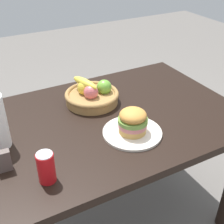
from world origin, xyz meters
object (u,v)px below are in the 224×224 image
napkin_holder (3,161)px  sandwich (133,121)px  soda_can (46,167)px  fruit_basket (92,95)px  plate (132,132)px

napkin_holder → sandwich: bearing=0.7°
soda_can → napkin_holder: soda_can is taller
fruit_basket → napkin_holder: (-0.53, -0.32, -0.00)m
sandwich → soda_can: 0.45m
sandwich → fruit_basket: 0.36m
soda_can → napkin_holder: bearing=134.4°
fruit_basket → plate: bearing=-83.8°
plate → napkin_holder: 0.57m
plate → sandwich: (0.00, 0.00, 0.06)m
soda_can → plate: bearing=13.3°
sandwich → napkin_holder: bearing=177.0°
plate → fruit_basket: fruit_basket is taller
sandwich → fruit_basket: (-0.04, 0.35, -0.02)m
plate → soda_can: size_ratio=2.17×
soda_can → fruit_basket: 0.61m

